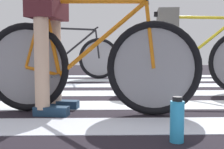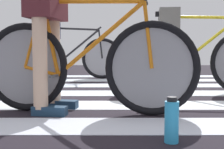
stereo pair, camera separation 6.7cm
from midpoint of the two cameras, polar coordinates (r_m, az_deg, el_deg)
name	(u,v)px [view 2 (the right image)]	position (r m, az deg, el deg)	size (l,w,h in m)	color
ground	(105,96)	(3.29, -0.77, -4.18)	(18.00, 14.00, 0.02)	black
crosswalk_markings	(99,93)	(3.45, -2.00, -3.57)	(5.45, 4.99, 0.00)	silver
bicycle_1_of_3	(86,64)	(2.33, -4.21, 1.98)	(1.72, 0.55, 0.93)	black
cyclist_1_of_3	(48,30)	(2.43, -11.43, 8.44)	(0.37, 0.44, 1.02)	beige
bicycle_2_of_3	(196,60)	(3.54, 16.36, 2.68)	(1.73, 0.52, 0.93)	black
cyclist_2_of_3	(169,39)	(3.50, 11.40, 6.60)	(0.35, 0.43, 0.96)	brown
bicycle_3_of_3	(73,57)	(5.21, -7.08, 3.36)	(1.72, 0.54, 0.93)	black
cyclist_3_of_3	(55,42)	(5.21, -10.55, 6.08)	(0.37, 0.44, 0.98)	#A87A5B
water_bottle	(172,121)	(1.64, 12.56, -8.68)	(0.08, 0.08, 0.25)	#2A95D0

